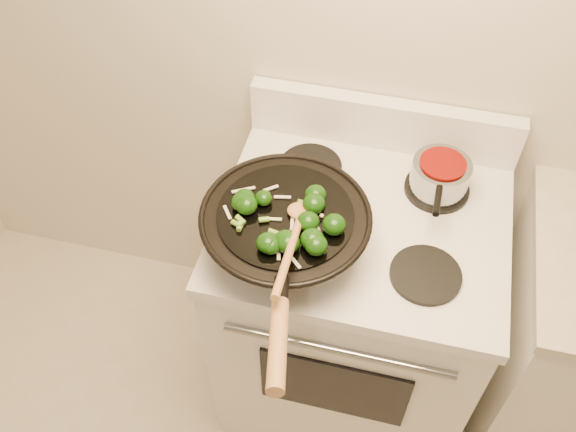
# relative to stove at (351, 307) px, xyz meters

# --- Properties ---
(stove) EXTENTS (0.78, 0.67, 1.08)m
(stove) POSITION_rel_stove_xyz_m (0.00, 0.00, 0.00)
(stove) COLOR white
(stove) RESTS_ON ground
(wok) EXTENTS (0.42, 0.70, 0.21)m
(wok) POSITION_rel_stove_xyz_m (-0.18, -0.16, 0.53)
(wok) COLOR black
(wok) RESTS_ON stove
(stirfry) EXTENTS (0.30, 0.24, 0.05)m
(stirfry) POSITION_rel_stove_xyz_m (-0.16, -0.19, 0.61)
(stirfry) COLOR #103408
(stirfry) RESTS_ON wok
(wooden_spoon) EXTENTS (0.08, 0.34, 0.10)m
(wooden_spoon) POSITION_rel_stove_xyz_m (-0.14, -0.23, 0.62)
(wooden_spoon) COLOR #AD7644
(wooden_spoon) RESTS_ON wok
(saucepan) EXTENTS (0.16, 0.26, 0.10)m
(saucepan) POSITION_rel_stove_xyz_m (0.18, 0.15, 0.51)
(saucepan) COLOR gray
(saucepan) RESTS_ON stove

